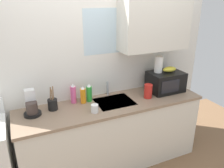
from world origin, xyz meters
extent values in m
cube|color=white|center=(0.00, 0.35, 1.25)|extent=(3.09, 0.10, 2.50)
cube|color=silver|center=(0.64, 0.14, 1.79)|extent=(0.90, 0.32, 0.62)
cube|color=silver|center=(0.04, 0.31, 1.73)|extent=(0.56, 0.02, 0.55)
cube|color=silver|center=(0.00, 0.00, 0.43)|extent=(2.29, 0.60, 0.86)
cube|color=#8C725B|center=(0.00, 0.00, 0.88)|extent=(2.32, 0.63, 0.03)
cube|color=#9EA0A5|center=(0.04, 0.02, 0.83)|extent=(0.46, 0.38, 0.14)
cylinder|color=#B2B5BA|center=(0.04, 0.24, 0.99)|extent=(0.03, 0.03, 0.19)
cube|color=black|center=(0.83, 0.05, 1.04)|extent=(0.46, 0.34, 0.27)
cube|color=black|center=(0.78, -0.12, 1.04)|extent=(0.28, 0.01, 0.17)
ellipsoid|color=gold|center=(0.88, 0.05, 1.20)|extent=(0.20, 0.11, 0.07)
cylinder|color=white|center=(0.73, 0.10, 1.28)|extent=(0.11, 0.11, 0.22)
cylinder|color=black|center=(-0.93, 0.08, 0.92)|extent=(0.19, 0.19, 0.03)
cylinder|color=#3F332D|center=(-0.93, 0.07, 1.00)|extent=(0.12, 0.12, 0.13)
cube|color=silver|center=(-0.93, 0.15, 1.05)|extent=(0.11, 0.09, 0.26)
cylinder|color=green|center=(-0.24, 0.17, 1.00)|extent=(0.07, 0.07, 0.20)
cone|color=white|center=(-0.24, 0.17, 1.11)|extent=(0.05, 0.05, 0.04)
cylinder|color=orange|center=(-0.32, 0.15, 0.99)|extent=(0.07, 0.07, 0.19)
cone|color=white|center=(-0.32, 0.15, 1.10)|extent=(0.05, 0.05, 0.04)
cylinder|color=#E55999|center=(-0.43, 0.20, 1.01)|extent=(0.07, 0.07, 0.21)
cone|color=white|center=(-0.43, 0.20, 1.13)|extent=(0.05, 0.05, 0.04)
cylinder|color=red|center=(0.49, -0.05, 0.99)|extent=(0.10, 0.10, 0.18)
cylinder|color=white|center=(-0.28, -0.14, 0.95)|extent=(0.08, 0.08, 0.09)
cylinder|color=black|center=(-0.70, 0.12, 0.97)|extent=(0.11, 0.11, 0.13)
cylinder|color=olive|center=(-0.71, 0.12, 1.06)|extent=(0.03, 0.02, 0.25)
cylinder|color=olive|center=(-0.68, 0.13, 1.06)|extent=(0.02, 0.02, 0.25)
cylinder|color=olive|center=(-0.70, 0.10, 1.05)|extent=(0.01, 0.03, 0.23)
camera|label=1|loc=(-1.02, -2.28, 2.13)|focal=36.10mm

